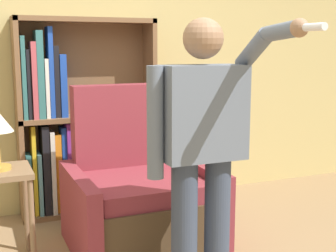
{
  "coord_description": "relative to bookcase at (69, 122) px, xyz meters",
  "views": [
    {
      "loc": [
        -1.05,
        -2.09,
        1.44
      ],
      "look_at": [
        0.07,
        0.57,
        0.95
      ],
      "focal_mm": 50.0,
      "sensor_mm": 36.0,
      "label": 1
    }
  ],
  "objects": [
    {
      "name": "wall_back",
      "position": [
        0.3,
        0.16,
        0.6
      ],
      "size": [
        8.0,
        0.06,
        2.8
      ],
      "color": "tan",
      "rests_on": "ground_plane"
    },
    {
      "name": "bookcase",
      "position": [
        0.0,
        0.0,
        0.0
      ],
      "size": [
        1.18,
        0.28,
        1.68
      ],
      "color": "brown",
      "rests_on": "ground_plane"
    },
    {
      "name": "armchair",
      "position": [
        0.32,
        -0.85,
        -0.45
      ],
      "size": [
        1.0,
        0.92,
        1.16
      ],
      "color": "#4C3823",
      "rests_on": "ground_plane"
    },
    {
      "name": "person_standing",
      "position": [
        0.41,
        -1.68,
        0.12
      ],
      "size": [
        0.62,
        0.78,
        1.6
      ],
      "color": "#384256",
      "rests_on": "ground_plane"
    }
  ]
}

